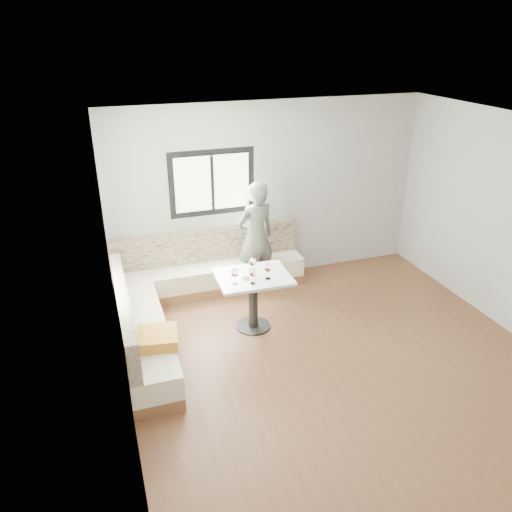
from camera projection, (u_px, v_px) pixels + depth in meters
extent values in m
cube|color=brown|center=(337.00, 360.00, 6.18)|extent=(5.00, 5.00, 0.01)
cube|color=white|center=(356.00, 131.00, 5.00)|extent=(5.00, 5.00, 0.01)
cube|color=#B7B7B2|center=(269.00, 193.00, 7.74)|extent=(5.00, 0.01, 2.80)
cube|color=#B7B7B2|center=(116.00, 292.00, 4.86)|extent=(0.01, 5.00, 2.80)
cube|color=black|center=(212.00, 183.00, 7.36)|extent=(1.30, 0.02, 1.00)
cube|color=black|center=(108.00, 235.00, 5.53)|extent=(0.02, 1.30, 1.00)
cube|color=brown|center=(211.00, 286.00, 7.75)|extent=(2.90, 0.55, 0.16)
cube|color=beige|center=(210.00, 273.00, 7.66)|extent=(2.90, 0.55, 0.29)
cube|color=beige|center=(206.00, 245.00, 7.67)|extent=(2.90, 0.14, 0.50)
cube|color=brown|center=(146.00, 351.00, 6.20)|extent=(0.55, 2.25, 0.16)
cube|color=beige|center=(145.00, 336.00, 6.11)|extent=(0.55, 2.25, 0.29)
cube|color=beige|center=(124.00, 311.00, 5.88)|extent=(0.14, 2.25, 0.50)
cube|color=gold|center=(158.00, 338.00, 5.69)|extent=(0.51, 0.51, 0.14)
cylinder|color=black|center=(253.00, 326.00, 6.85)|extent=(0.47, 0.47, 0.02)
cylinder|color=black|center=(253.00, 303.00, 6.70)|extent=(0.13, 0.13, 0.74)
cube|color=white|center=(253.00, 277.00, 6.53)|extent=(0.98, 0.77, 0.04)
imported|color=#5D6358|center=(256.00, 238.00, 7.49)|extent=(0.71, 0.56, 1.73)
cylinder|color=white|center=(246.00, 276.00, 6.47)|extent=(0.09, 0.09, 0.04)
sphere|color=black|center=(246.00, 275.00, 6.47)|extent=(0.02, 0.02, 0.02)
sphere|color=black|center=(245.00, 275.00, 6.47)|extent=(0.02, 0.02, 0.02)
sphere|color=black|center=(246.00, 276.00, 6.45)|extent=(0.02, 0.02, 0.02)
cylinder|color=white|center=(235.00, 283.00, 6.32)|extent=(0.07, 0.07, 0.01)
cylinder|color=white|center=(235.00, 280.00, 6.30)|extent=(0.01, 0.01, 0.09)
ellipsoid|color=white|center=(235.00, 273.00, 6.26)|extent=(0.10, 0.10, 0.11)
cylinder|color=#520206|center=(235.00, 275.00, 6.27)|extent=(0.07, 0.07, 0.02)
cylinder|color=white|center=(253.00, 283.00, 6.32)|extent=(0.07, 0.07, 0.01)
cylinder|color=white|center=(253.00, 280.00, 6.30)|extent=(0.01, 0.01, 0.09)
ellipsoid|color=white|center=(253.00, 272.00, 6.26)|extent=(0.10, 0.10, 0.11)
cylinder|color=#520206|center=(253.00, 274.00, 6.27)|extent=(0.07, 0.07, 0.02)
cylinder|color=white|center=(268.00, 278.00, 6.44)|extent=(0.07, 0.07, 0.01)
cylinder|color=white|center=(268.00, 275.00, 6.42)|extent=(0.01, 0.01, 0.09)
ellipsoid|color=white|center=(268.00, 268.00, 6.38)|extent=(0.10, 0.10, 0.11)
cylinder|color=#520206|center=(268.00, 270.00, 6.39)|extent=(0.07, 0.07, 0.02)
cylinder|color=white|center=(252.00, 272.00, 6.61)|extent=(0.07, 0.07, 0.01)
cylinder|color=white|center=(252.00, 269.00, 6.58)|extent=(0.01, 0.01, 0.09)
ellipsoid|color=white|center=(252.00, 262.00, 6.54)|extent=(0.10, 0.10, 0.11)
cylinder|color=#520206|center=(252.00, 264.00, 6.55)|extent=(0.07, 0.07, 0.02)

